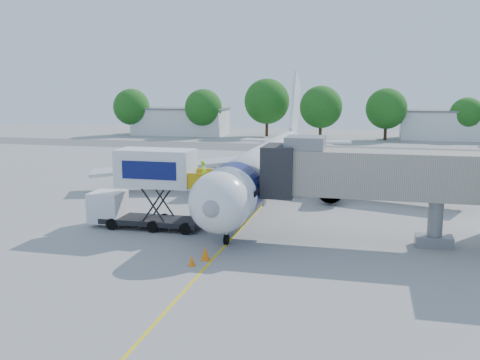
% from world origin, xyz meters
% --- Properties ---
extents(ground, '(160.00, 160.00, 0.00)m').
position_xyz_m(ground, '(0.00, 0.00, 0.00)').
color(ground, gray).
rests_on(ground, ground).
extents(guidance_line, '(0.15, 70.00, 0.01)m').
position_xyz_m(guidance_line, '(0.00, 0.00, 0.01)').
color(guidance_line, yellow).
rests_on(guidance_line, ground).
extents(taxiway_strip, '(120.00, 10.00, 0.01)m').
position_xyz_m(taxiway_strip, '(0.00, 42.00, 0.00)').
color(taxiway_strip, '#59595B').
rests_on(taxiway_strip, ground).
extents(aircraft, '(34.17, 37.73, 11.35)m').
position_xyz_m(aircraft, '(0.00, 4.12, 2.95)').
color(aircraft, silver).
rests_on(aircraft, ground).
extents(jet_bridge, '(13.90, 3.20, 6.60)m').
position_xyz_m(jet_bridge, '(7.99, -7.00, 4.34)').
color(jet_bridge, '#A19A8A').
rests_on(jet_bridge, ground).
extents(catering_hiloader, '(8.50, 2.44, 5.50)m').
position_xyz_m(catering_hiloader, '(-6.27, -7.00, 2.76)').
color(catering_hiloader, black).
rests_on(catering_hiloader, ground).
extents(ground_tug, '(4.04, 2.90, 1.46)m').
position_xyz_m(ground_tug, '(2.46, -18.04, 0.76)').
color(ground_tug, silver).
rests_on(ground_tug, ground).
extents(safety_cone_a, '(0.39, 0.39, 0.61)m').
position_xyz_m(safety_cone_a, '(-0.82, -13.80, 0.29)').
color(safety_cone_a, orange).
rests_on(safety_cone_a, ground).
extents(safety_cone_b, '(0.50, 0.50, 0.79)m').
position_xyz_m(safety_cone_b, '(-0.38, -12.69, 0.38)').
color(safety_cone_b, orange).
rests_on(safety_cone_b, ground).
extents(outbuilding_left, '(18.40, 8.40, 5.30)m').
position_xyz_m(outbuilding_left, '(-28.00, 60.00, 2.66)').
color(outbuilding_left, silver).
rests_on(outbuilding_left, ground).
extents(outbuilding_right, '(16.40, 7.40, 5.30)m').
position_xyz_m(outbuilding_right, '(22.00, 62.00, 2.66)').
color(outbuilding_right, silver).
rests_on(outbuilding_right, ground).
extents(tree_a, '(7.08, 7.08, 9.03)m').
position_xyz_m(tree_a, '(-37.02, 57.05, 5.48)').
color(tree_a, '#382314').
rests_on(tree_a, ground).
extents(tree_b, '(7.07, 7.07, 9.01)m').
position_xyz_m(tree_b, '(-22.30, 57.07, 5.47)').
color(tree_b, '#382314').
rests_on(tree_b, ground).
extents(tree_c, '(8.59, 8.59, 10.95)m').
position_xyz_m(tree_c, '(-10.67, 60.33, 6.65)').
color(tree_c, '#382314').
rests_on(tree_c, ground).
extents(tree_d, '(7.56, 7.56, 9.64)m').
position_xyz_m(tree_d, '(-0.12, 56.29, 5.85)').
color(tree_d, '#382314').
rests_on(tree_d, ground).
extents(tree_e, '(7.22, 7.22, 9.21)m').
position_xyz_m(tree_e, '(11.24, 58.40, 5.59)').
color(tree_e, '#382314').
rests_on(tree_e, ground).
extents(tree_f, '(5.98, 5.98, 7.62)m').
position_xyz_m(tree_f, '(25.04, 60.68, 4.62)').
color(tree_f, '#382314').
rests_on(tree_f, ground).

